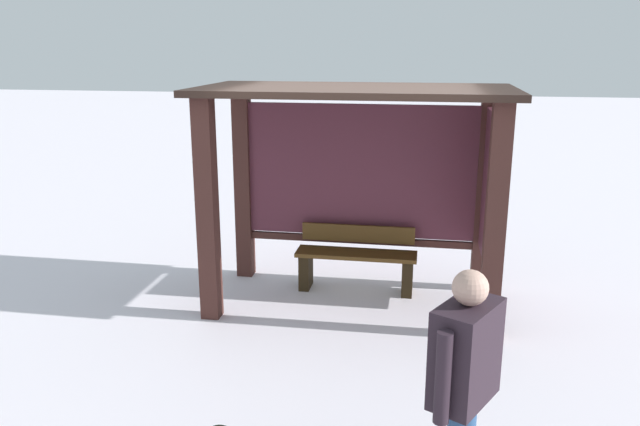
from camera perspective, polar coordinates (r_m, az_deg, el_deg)
The scene contains 4 objects.
ground_plane at distance 7.10m, azimuth 2.94°, elevation -8.05°, with size 60.00×60.00×0.00m, color white.
bus_shelter at distance 6.83m, azimuth 4.25°, elevation 5.13°, with size 3.23×1.68×2.37m.
bench_left_inside at distance 7.31m, azimuth 3.33°, elevation -4.28°, with size 1.39×0.36×0.75m.
person_walking at distance 3.86m, azimuth 13.01°, elevation -14.20°, with size 0.45×0.62×1.58m.
Camera 1 is at (0.76, -6.49, 2.79)m, focal length 35.17 mm.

